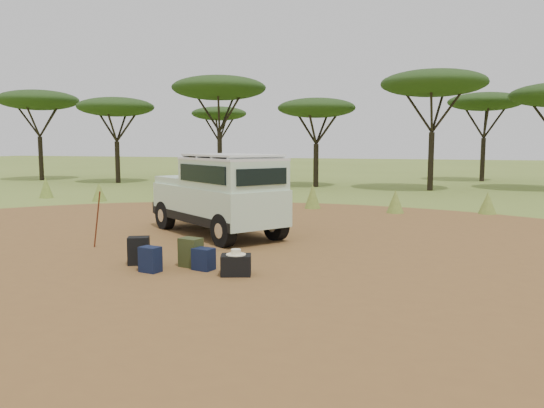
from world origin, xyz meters
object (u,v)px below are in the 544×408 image
(walking_staff, at_px, (97,220))
(backpack_navy, at_px, (150,260))
(backpack_olive, at_px, (191,253))
(safari_vehicle, at_px, (220,196))
(duffel_navy, at_px, (204,259))
(hard_case, at_px, (236,265))
(backpack_black, at_px, (139,251))

(walking_staff, xyz_separation_m, backpack_navy, (2.29, -1.60, -0.43))
(backpack_navy, distance_m, backpack_olive, 0.81)
(safari_vehicle, xyz_separation_m, backpack_olive, (0.86, -3.49, -0.74))
(backpack_olive, height_order, duffel_navy, backpack_olive)
(walking_staff, distance_m, hard_case, 4.16)
(backpack_navy, distance_m, hard_case, 1.64)
(backpack_olive, bearing_deg, backpack_black, -159.86)
(safari_vehicle, xyz_separation_m, walking_staff, (-1.96, -2.50, -0.36))
(walking_staff, relative_size, backpack_black, 2.50)
(backpack_navy, relative_size, hard_case, 0.90)
(backpack_navy, bearing_deg, duffel_navy, 37.90)
(safari_vehicle, bearing_deg, hard_case, -26.53)
(safari_vehicle, relative_size, backpack_black, 8.04)
(safari_vehicle, distance_m, duffel_navy, 3.93)
(walking_staff, height_order, backpack_navy, walking_staff)
(duffel_navy, relative_size, hard_case, 0.79)
(backpack_olive, xyz_separation_m, hard_case, (1.08, -0.36, -0.09))
(walking_staff, height_order, hard_case, walking_staff)
(backpack_black, bearing_deg, walking_staff, 122.67)
(safari_vehicle, bearing_deg, backpack_olive, -39.44)
(duffel_navy, bearing_deg, walking_staff, 172.90)
(walking_staff, bearing_deg, safari_vehicle, -6.03)
(walking_staff, distance_m, backpack_navy, 2.82)
(walking_staff, bearing_deg, backpack_olive, -77.31)
(backpack_black, bearing_deg, hard_case, -30.73)
(safari_vehicle, height_order, backpack_olive, safari_vehicle)
(walking_staff, xyz_separation_m, backpack_black, (1.75, -1.12, -0.39))
(backpack_olive, bearing_deg, walking_staff, 173.95)
(hard_case, bearing_deg, safari_vehicle, 98.77)
(backpack_black, relative_size, duffel_navy, 1.32)
(walking_staff, distance_m, backpack_olive, 3.02)
(backpack_olive, bearing_deg, backpack_navy, -117.91)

